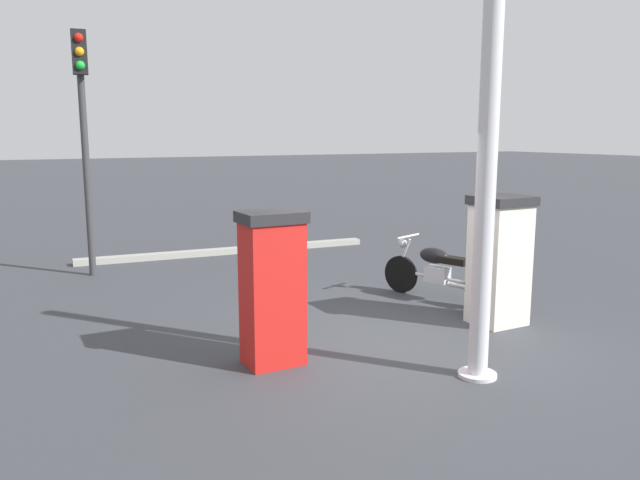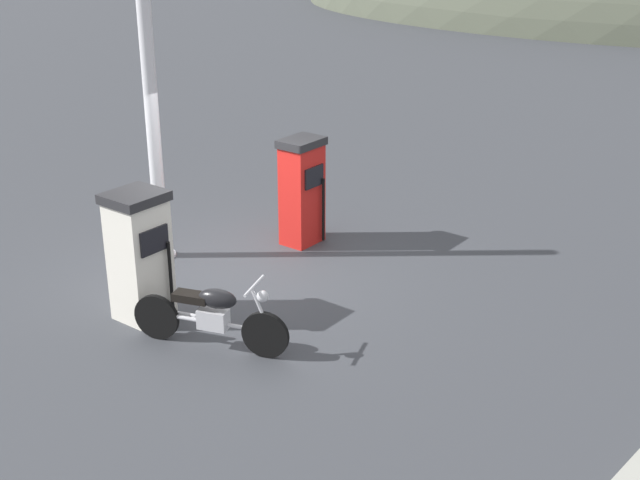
% 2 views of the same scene
% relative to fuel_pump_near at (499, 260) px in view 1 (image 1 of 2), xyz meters
% --- Properties ---
extents(ground_plane, '(120.00, 120.00, 0.00)m').
position_rel_fuel_pump_near_xyz_m(ground_plane, '(0.02, 1.60, -0.86)').
color(ground_plane, '#383A3F').
extents(fuel_pump_near, '(0.68, 0.70, 1.70)m').
position_rel_fuel_pump_near_xyz_m(fuel_pump_near, '(0.00, 0.00, 0.00)').
color(fuel_pump_near, silver).
rests_on(fuel_pump_near, ground).
extents(fuel_pump_far, '(0.55, 0.68, 1.68)m').
position_rel_fuel_pump_near_xyz_m(fuel_pump_far, '(0.00, 3.21, -0.01)').
color(fuel_pump_far, red).
rests_on(fuel_pump_far, ground).
extents(motorcycle_near_pump, '(1.91, 0.85, 0.93)m').
position_rel_fuel_pump_near_xyz_m(motorcycle_near_pump, '(1.29, -0.03, -0.41)').
color(motorcycle_near_pump, black).
rests_on(motorcycle_near_pump, ground).
extents(roadside_traffic_light, '(0.39, 0.26, 4.17)m').
position_rel_fuel_pump_near_xyz_m(roadside_traffic_light, '(5.36, 4.40, 1.96)').
color(roadside_traffic_light, '#38383A').
rests_on(roadside_traffic_light, ground).
extents(canopy_support_pole, '(0.40, 0.40, 4.41)m').
position_rel_fuel_pump_near_xyz_m(canopy_support_pole, '(-1.31, 1.47, 1.27)').
color(canopy_support_pole, silver).
rests_on(canopy_support_pole, ground).
extents(road_edge_kerb, '(0.64, 6.07, 0.12)m').
position_rel_fuel_pump_near_xyz_m(road_edge_kerb, '(6.22, 1.60, -0.80)').
color(road_edge_kerb, '#9E9E93').
rests_on(road_edge_kerb, ground).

